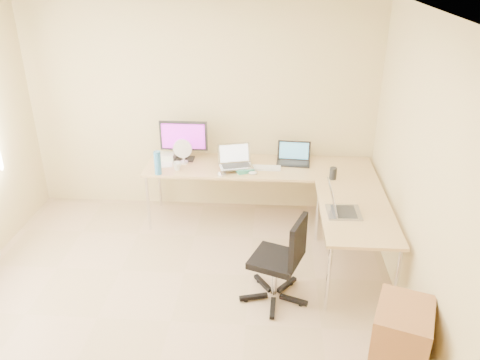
# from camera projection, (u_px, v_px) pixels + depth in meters

# --- Properties ---
(floor) EXTENTS (4.50, 4.50, 0.00)m
(floor) POSITION_uv_depth(u_px,v_px,m) (171.00, 321.00, 4.33)
(floor) COLOR tan
(floor) RESTS_ON ground
(ceiling) EXTENTS (4.50, 4.50, 0.00)m
(ceiling) POSITION_uv_depth(u_px,v_px,m) (146.00, 18.00, 3.21)
(ceiling) COLOR white
(ceiling) RESTS_ON ground
(wall_back) EXTENTS (4.50, 0.00, 4.50)m
(wall_back) POSITION_uv_depth(u_px,v_px,m) (201.00, 107.00, 5.79)
(wall_back) COLOR #DBBD87
(wall_back) RESTS_ON ground
(wall_right) EXTENTS (0.00, 4.50, 4.50)m
(wall_right) POSITION_uv_depth(u_px,v_px,m) (435.00, 201.00, 3.64)
(wall_right) COLOR #DBBD87
(wall_right) RESTS_ON ground
(desk_main) EXTENTS (2.65, 0.70, 0.73)m
(desk_main) POSITION_uv_depth(u_px,v_px,m) (259.00, 194.00, 5.79)
(desk_main) COLOR tan
(desk_main) RESTS_ON ground
(desk_return) EXTENTS (0.70, 1.30, 0.73)m
(desk_return) POSITION_uv_depth(u_px,v_px,m) (353.00, 242.00, 4.83)
(desk_return) COLOR tan
(desk_return) RESTS_ON ground
(monitor) EXTENTS (0.57, 0.19, 0.48)m
(monitor) POSITION_uv_depth(u_px,v_px,m) (184.00, 141.00, 5.71)
(monitor) COLOR black
(monitor) RESTS_ON desk_main
(book_stack) EXTENTS (0.28, 0.31, 0.04)m
(book_stack) POSITION_uv_depth(u_px,v_px,m) (243.00, 168.00, 5.53)
(book_stack) COLOR teal
(book_stack) RESTS_ON desk_main
(laptop_center) EXTENTS (0.44, 0.38, 0.24)m
(laptop_center) POSITION_uv_depth(u_px,v_px,m) (236.00, 157.00, 5.47)
(laptop_center) COLOR #BABABA
(laptop_center) RESTS_ON desk_main
(laptop_black) EXTENTS (0.41, 0.31, 0.24)m
(laptop_black) POSITION_uv_depth(u_px,v_px,m) (294.00, 154.00, 5.65)
(laptop_black) COLOR black
(laptop_black) RESTS_ON desk_main
(keyboard) EXTENTS (0.47, 0.14, 0.02)m
(keyboard) POSITION_uv_depth(u_px,v_px,m) (261.00, 168.00, 5.56)
(keyboard) COLOR silver
(keyboard) RESTS_ON desk_main
(mouse) EXTENTS (0.11, 0.08, 0.04)m
(mouse) POSITION_uv_depth(u_px,v_px,m) (253.00, 173.00, 5.42)
(mouse) COLOR silver
(mouse) RESTS_ON desk_main
(mug) EXTENTS (0.11, 0.11, 0.09)m
(mug) POSITION_uv_depth(u_px,v_px,m) (177.00, 166.00, 5.52)
(mug) COLOR white
(mug) RESTS_ON desk_main
(cd_stack) EXTENTS (0.13, 0.13, 0.03)m
(cd_stack) POSITION_uv_depth(u_px,v_px,m) (222.00, 175.00, 5.39)
(cd_stack) COLOR white
(cd_stack) RESTS_ON desk_main
(water_bottle) EXTENTS (0.09, 0.09, 0.27)m
(water_bottle) POSITION_uv_depth(u_px,v_px,m) (158.00, 163.00, 5.38)
(water_bottle) COLOR teal
(water_bottle) RESTS_ON desk_main
(papers) EXTENTS (0.25, 0.30, 0.01)m
(papers) POSITION_uv_depth(u_px,v_px,m) (164.00, 163.00, 5.71)
(papers) COLOR white
(papers) RESTS_ON desk_main
(white_box) EXTENTS (0.23, 0.17, 0.08)m
(white_box) POSITION_uv_depth(u_px,v_px,m) (166.00, 156.00, 5.80)
(white_box) COLOR silver
(white_box) RESTS_ON desk_main
(desk_fan) EXTENTS (0.22, 0.22, 0.28)m
(desk_fan) POSITION_uv_depth(u_px,v_px,m) (183.00, 152.00, 5.65)
(desk_fan) COLOR silver
(desk_fan) RESTS_ON desk_main
(black_cup) EXTENTS (0.10, 0.10, 0.13)m
(black_cup) POSITION_uv_depth(u_px,v_px,m) (333.00, 173.00, 5.29)
(black_cup) COLOR black
(black_cup) RESTS_ON desk_main
(laptop_return) EXTENTS (0.39, 0.31, 0.25)m
(laptop_return) POSITION_uv_depth(u_px,v_px,m) (345.00, 202.00, 4.57)
(laptop_return) COLOR #969AAF
(laptop_return) RESTS_ON desk_return
(office_chair) EXTENTS (0.70, 0.70, 0.91)m
(office_chair) POSITION_uv_depth(u_px,v_px,m) (275.00, 254.00, 4.41)
(office_chair) COLOR black
(office_chair) RESTS_ON ground
(cabinet) EXTENTS (0.53, 0.58, 0.67)m
(cabinet) POSITION_uv_depth(u_px,v_px,m) (400.00, 344.00, 3.59)
(cabinet) COLOR brown
(cabinet) RESTS_ON ground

